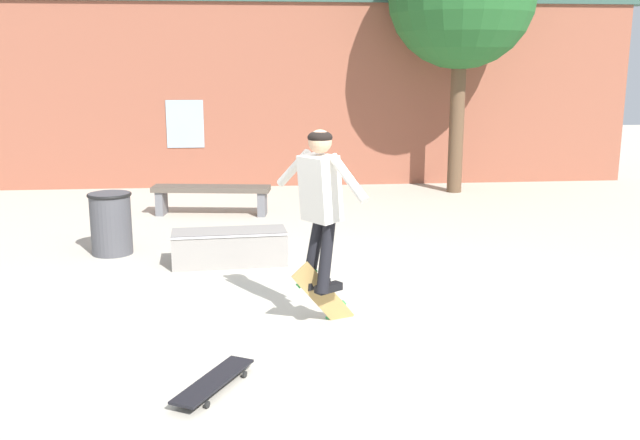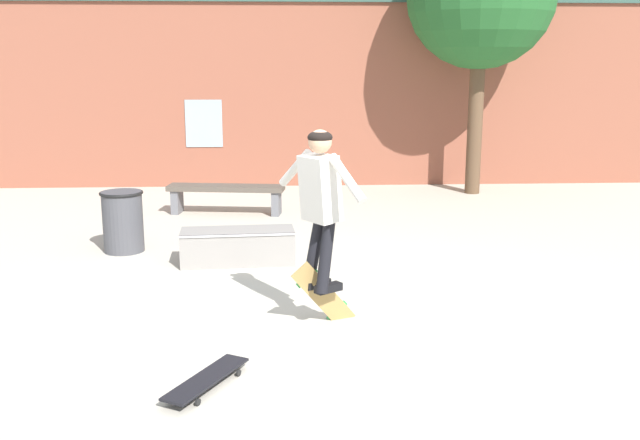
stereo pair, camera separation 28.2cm
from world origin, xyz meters
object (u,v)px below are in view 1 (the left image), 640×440
skate_ledge (230,247)px  trash_bin (111,222)px  skater (320,196)px  skateboard_flipping (324,296)px  park_bench (211,194)px  skateboard_resting (214,381)px

skate_ledge → trash_bin: (-1.49, 0.64, 0.20)m
trash_bin → skater: 3.74m
skate_ledge → skater: skater is taller
skater → skateboard_flipping: 0.96m
trash_bin → park_bench: bearing=63.2°
skater → trash_bin: bearing=95.9°
park_bench → trash_bin: size_ratio=2.42×
trash_bin → skater: skater is taller
park_bench → skater: 5.25m
skate_ledge → trash_bin: 1.64m
skateboard_flipping → skater: bearing=-149.3°
skate_ledge → skateboard_resting: 3.38m
skate_ledge → skateboard_resting: size_ratio=1.60×
park_bench → skateboard_resting: bearing=-79.1°
skateboard_flipping → skateboard_resting: size_ratio=0.87×
skate_ledge → skateboard_flipping: 2.27m
park_bench → skateboard_resting: park_bench is taller
park_bench → skateboard_flipping: size_ratio=2.53×
skater → skateboard_resting: 1.92m
park_bench → skate_ledge: (0.36, -2.89, -0.13)m
skate_ledge → skateboard_flipping: (0.92, -2.07, 0.05)m
park_bench → skateboard_flipping: skateboard_flipping is taller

